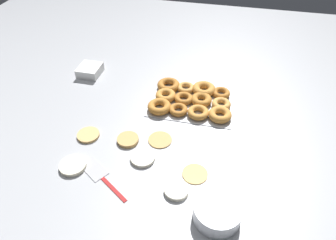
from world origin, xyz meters
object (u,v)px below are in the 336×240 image
(spatula, at_px, (98,173))
(pancake_1, at_px, (143,158))
(container_stack, at_px, (90,70))
(pancake_5, at_px, (160,139))
(pancake_0, at_px, (176,190))
(pancake_6, at_px, (128,140))
(pancake_2, at_px, (88,135))
(donut_tray, at_px, (191,99))
(batter_bowl, at_px, (217,212))
(pancake_3, at_px, (73,165))
(pancake_4, at_px, (195,173))

(spatula, bearing_deg, pancake_1, -110.01)
(pancake_1, distance_m, container_stack, 0.67)
(pancake_5, relative_size, spatula, 0.42)
(pancake_0, xyz_separation_m, container_stack, (0.59, -0.62, 0.01))
(pancake_6, xyz_separation_m, spatula, (0.05, 0.18, -0.00))
(pancake_6, bearing_deg, pancake_1, 137.40)
(pancake_2, bearing_deg, spatula, 123.40)
(container_stack, relative_size, spatula, 0.53)
(pancake_5, xyz_separation_m, container_stack, (0.48, -0.39, 0.02))
(pancake_2, height_order, donut_tray, donut_tray)
(donut_tray, distance_m, batter_bowl, 0.59)
(batter_bowl, bearing_deg, pancake_3, -9.24)
(batter_bowl, relative_size, container_stack, 1.27)
(pancake_1, bearing_deg, pancake_4, 172.24)
(pancake_1, distance_m, pancake_3, 0.26)
(batter_bowl, bearing_deg, pancake_0, -25.05)
(pancake_3, distance_m, pancake_6, 0.23)
(pancake_3, bearing_deg, container_stack, -71.83)
(pancake_2, relative_size, pancake_4, 0.97)
(pancake_6, bearing_deg, pancake_4, 159.88)
(pancake_5, height_order, batter_bowl, batter_bowl)
(pancake_6, height_order, batter_bowl, batter_bowl)
(pancake_0, distance_m, donut_tray, 0.50)
(pancake_1, distance_m, batter_bowl, 0.35)
(pancake_3, relative_size, pancake_4, 1.05)
(pancake_1, relative_size, pancake_4, 0.99)
(pancake_0, relative_size, spatula, 0.38)
(pancake_2, height_order, spatula, pancake_2)
(batter_bowl, bearing_deg, pancake_2, -24.52)
(pancake_1, height_order, pancake_6, pancake_6)
(pancake_5, bearing_deg, donut_tray, -106.26)
(pancake_1, relative_size, pancake_6, 1.07)
(pancake_4, relative_size, spatula, 0.42)
(pancake_6, distance_m, batter_bowl, 0.47)
(pancake_1, xyz_separation_m, donut_tray, (-0.12, -0.38, 0.01))
(pancake_5, height_order, pancake_6, pancake_6)
(pancake_0, bearing_deg, donut_tray, -85.98)
(pancake_0, distance_m, spatula, 0.29)
(pancake_4, height_order, container_stack, container_stack)
(pancake_2, distance_m, pancake_4, 0.47)
(pancake_6, relative_size, container_stack, 0.73)
(pancake_1, height_order, pancake_4, pancake_1)
(container_stack, bearing_deg, pancake_2, 112.89)
(pancake_5, bearing_deg, pancake_2, 8.13)
(pancake_4, bearing_deg, donut_tray, -78.25)
(pancake_1, bearing_deg, batter_bowl, 148.62)
(pancake_5, xyz_separation_m, batter_bowl, (-0.26, 0.29, 0.02))
(pancake_2, xyz_separation_m, batter_bowl, (-0.55, 0.25, 0.02))
(pancake_1, height_order, spatula, pancake_1)
(pancake_5, distance_m, pancake_6, 0.13)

